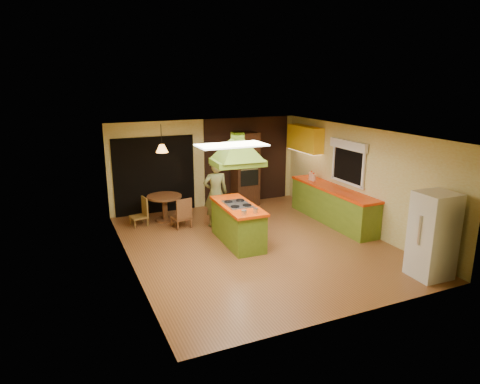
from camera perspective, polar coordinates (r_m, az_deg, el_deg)
name	(u,v)px	position (r m, az deg, el deg)	size (l,w,h in m)	color
ground	(257,244)	(9.66, 2.22, -7.00)	(6.50, 6.50, 0.00)	brown
room_walls	(257,191)	(9.26, 2.30, 0.18)	(5.50, 6.50, 6.50)	beige
ceiling_plane	(258,133)	(9.01, 2.38, 7.88)	(6.50, 6.50, 0.00)	silver
brick_panel	(247,160)	(12.62, 0.92, 4.25)	(2.64, 0.03, 2.50)	#381E14
nook_opening	(155,175)	(11.80, -11.30, 2.18)	(2.20, 0.03, 2.10)	black
right_counter	(332,205)	(11.20, 12.20, -1.67)	(0.62, 3.05, 0.92)	olive
upper_cabinets	(305,139)	(12.24, 8.65, 7.06)	(0.34, 1.40, 0.70)	yellow
window_right	(348,155)	(10.89, 14.26, 4.81)	(0.12, 1.35, 1.06)	black
fluor_panel	(232,145)	(7.48, -1.13, 6.27)	(1.20, 0.60, 0.03)	white
kitchen_island	(238,223)	(9.60, -0.30, -4.20)	(0.78, 1.82, 0.92)	olive
range_hood	(238,144)	(9.17, -0.32, 6.43)	(1.12, 0.84, 0.80)	#5B7C1F
man	(216,193)	(10.57, -3.27, -0.18)	(0.62, 0.41, 1.70)	brown
refrigerator	(433,235)	(8.66, 24.34, -5.28)	(0.67, 0.64, 1.63)	silver
wall_oven	(245,169)	(12.34, 0.70, 3.07)	(0.70, 0.61, 2.11)	#412415
dining_table	(165,203)	(11.22, -10.03, -1.49)	(0.89, 0.89, 0.67)	brown
chair_left	(138,212)	(11.03, -13.40, -2.59)	(0.39, 0.39, 0.71)	brown
chair_near	(181,212)	(10.71, -7.85, -2.68)	(0.42, 0.42, 0.77)	brown
pendant_lamp	(162,148)	(10.91, -10.37, 5.73)	(0.30, 0.30, 0.20)	#FF9E3F
canister_large	(311,176)	(11.78, 9.48, 2.11)	(0.14, 0.14, 0.21)	beige
canister_medium	(314,177)	(11.69, 9.79, 1.93)	(0.13, 0.13, 0.18)	beige
canister_small	(313,178)	(11.70, 9.74, 1.91)	(0.12, 0.12, 0.16)	beige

